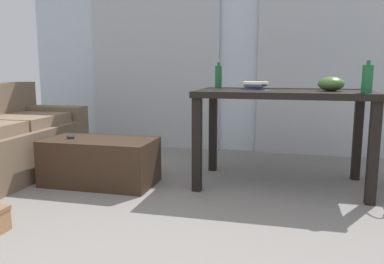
# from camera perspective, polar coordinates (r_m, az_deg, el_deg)

# --- Properties ---
(ground_plane) EXTENTS (7.67, 7.67, 0.00)m
(ground_plane) POSITION_cam_1_polar(r_m,az_deg,el_deg) (2.83, 1.40, -10.69)
(ground_plane) COLOR gray
(wall_back) EXTENTS (5.32, 0.10, 2.56)m
(wall_back) POSITION_cam_1_polar(r_m,az_deg,el_deg) (4.64, 7.06, 13.11)
(wall_back) COLOR silver
(wall_back) RESTS_ON ground
(curtains) EXTENTS (3.64, 0.03, 2.21)m
(curtains) POSITION_cam_1_polar(r_m,az_deg,el_deg) (4.54, 6.88, 11.01)
(curtains) COLOR #B2B7BC
(curtains) RESTS_ON ground
(coffee_table) EXTENTS (0.92, 0.48, 0.39)m
(coffee_table) POSITION_cam_1_polar(r_m,az_deg,el_deg) (3.35, -13.43, -4.29)
(coffee_table) COLOR #382619
(coffee_table) RESTS_ON ground
(craft_table) EXTENTS (1.38, 0.76, 0.80)m
(craft_table) POSITION_cam_1_polar(r_m,az_deg,el_deg) (3.24, 13.30, 4.08)
(craft_table) COLOR black
(craft_table) RESTS_ON ground
(bottle_near) EXTENTS (0.07, 0.07, 0.23)m
(bottle_near) POSITION_cam_1_polar(r_m,az_deg,el_deg) (3.04, 24.55, 7.20)
(bottle_near) COLOR #195B2D
(bottle_near) RESTS_ON craft_table
(bottle_far) EXTENTS (0.06, 0.06, 0.23)m
(bottle_far) POSITION_cam_1_polar(r_m,az_deg,el_deg) (3.53, 3.93, 8.18)
(bottle_far) COLOR #195B2D
(bottle_far) RESTS_ON craft_table
(bowl) EXTENTS (0.20, 0.20, 0.11)m
(bowl) POSITION_cam_1_polar(r_m,az_deg,el_deg) (3.21, 19.91, 6.73)
(bowl) COLOR #477033
(bowl) RESTS_ON craft_table
(book_stack) EXTENTS (0.21, 0.28, 0.06)m
(book_stack) POSITION_cam_1_polar(r_m,az_deg,el_deg) (3.38, 9.36, 6.87)
(book_stack) COLOR #33519E
(book_stack) RESTS_ON craft_table
(scissors) EXTENTS (0.06, 0.12, 0.00)m
(scissors) POSITION_cam_1_polar(r_m,az_deg,el_deg) (3.11, 10.85, 6.06)
(scissors) COLOR #9EA0A5
(scissors) RESTS_ON craft_table
(tv_remote_primary) EXTENTS (0.13, 0.17, 0.02)m
(tv_remote_primary) POSITION_cam_1_polar(r_m,az_deg,el_deg) (3.47, -17.46, -0.60)
(tv_remote_primary) COLOR #232326
(tv_remote_primary) RESTS_ON coffee_table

